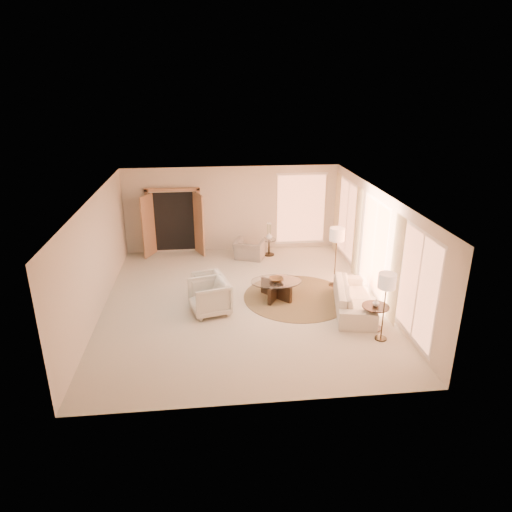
{
  "coord_description": "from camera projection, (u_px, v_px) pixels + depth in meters",
  "views": [
    {
      "loc": [
        -0.79,
        -10.56,
        5.32
      ],
      "look_at": [
        0.4,
        0.4,
        1.1
      ],
      "focal_mm": 32.0,
      "sensor_mm": 36.0,
      "label": 1
    }
  ],
  "objects": [
    {
      "name": "end_vase",
      "position": [
        376.0,
        303.0,
        10.28
      ],
      "size": [
        0.18,
        0.18,
        0.17
      ],
      "primitive_type": "imported",
      "rotation": [
        0.0,
        0.0,
        -0.13
      ],
      "color": "white",
      "rests_on": "end_table"
    },
    {
      "name": "armchair_left",
      "position": [
        208.0,
        285.0,
        11.84
      ],
      "size": [
        0.86,
        0.9,
        0.76
      ],
      "primitive_type": "imported",
      "rotation": [
        0.0,
        0.0,
        -1.3
      ],
      "color": "silver",
      "rests_on": "room"
    },
    {
      "name": "side_table",
      "position": [
        269.0,
        245.0,
        14.86
      ],
      "size": [
        0.46,
        0.46,
        0.54
      ],
      "rotation": [
        0.0,
        0.0,
        -0.08
      ],
      "color": "#2D2519",
      "rests_on": "room"
    },
    {
      "name": "bowl",
      "position": [
        276.0,
        279.0,
        11.81
      ],
      "size": [
        0.41,
        0.41,
        0.09
      ],
      "primitive_type": "imported",
      "rotation": [
        0.0,
        0.0,
        0.16
      ],
      "color": "brown",
      "rests_on": "coffee_table"
    },
    {
      "name": "area_rug",
      "position": [
        297.0,
        297.0,
        12.03
      ],
      "size": [
        3.46,
        3.46,
        0.01
      ],
      "primitive_type": "cylinder",
      "rotation": [
        0.0,
        0.0,
        -0.26
      ],
      "color": "#3F321D",
      "rests_on": "room"
    },
    {
      "name": "coffee_table",
      "position": [
        276.0,
        287.0,
        11.89
      ],
      "size": [
        1.46,
        1.46,
        0.49
      ],
      "rotation": [
        0.0,
        0.0,
        0.11
      ],
      "color": "black",
      "rests_on": "room"
    },
    {
      "name": "windows_right",
      "position": [
        375.0,
        247.0,
        11.74
      ],
      "size": [
        0.1,
        6.4,
        2.4
      ],
      "primitive_type": null,
      "color": "#F79362",
      "rests_on": "room"
    },
    {
      "name": "accent_chair",
      "position": [
        249.0,
        246.0,
        14.55
      ],
      "size": [
        1.07,
        0.89,
        0.8
      ],
      "primitive_type": "imported",
      "rotation": [
        0.0,
        0.0,
        2.78
      ],
      "color": "gray",
      "rests_on": "room"
    },
    {
      "name": "side_vase",
      "position": [
        269.0,
        236.0,
        14.74
      ],
      "size": [
        0.27,
        0.27,
        0.22
      ],
      "primitive_type": "imported",
      "rotation": [
        0.0,
        0.0,
        0.3
      ],
      "color": "white",
      "rests_on": "side_table"
    },
    {
      "name": "curtains_right",
      "position": [
        361.0,
        237.0,
        12.59
      ],
      "size": [
        0.06,
        5.2,
        2.6
      ],
      "primitive_type": null,
      "color": "beige",
      "rests_on": "room"
    },
    {
      "name": "window_back_corner",
      "position": [
        301.0,
        209.0,
        15.2
      ],
      "size": [
        1.7,
        0.1,
        2.4
      ],
      "primitive_type": null,
      "color": "#F79362",
      "rests_on": "room"
    },
    {
      "name": "floor_lamp_far",
      "position": [
        387.0,
        284.0,
        9.61
      ],
      "size": [
        0.38,
        0.38,
        1.57
      ],
      "rotation": [
        0.0,
        0.0,
        -0.17
      ],
      "color": "#2D2519",
      "rests_on": "room"
    },
    {
      "name": "sofa",
      "position": [
        354.0,
        298.0,
        11.26
      ],
      "size": [
        1.34,
        2.4,
        0.66
      ],
      "primitive_type": "imported",
      "rotation": [
        0.0,
        0.0,
        1.36
      ],
      "color": "silver",
      "rests_on": "room"
    },
    {
      "name": "armchair_right",
      "position": [
        210.0,
        296.0,
        11.08
      ],
      "size": [
        1.03,
        1.07,
        0.92
      ],
      "primitive_type": "imported",
      "rotation": [
        0.0,
        0.0,
        -1.32
      ],
      "color": "silver",
      "rests_on": "room"
    },
    {
      "name": "floor_lamp_near",
      "position": [
        337.0,
        237.0,
        12.23
      ],
      "size": [
        0.41,
        0.41,
        1.67
      ],
      "rotation": [
        0.0,
        0.0,
        -0.12
      ],
      "color": "#2D2519",
      "rests_on": "room"
    },
    {
      "name": "room",
      "position": [
        242.0,
        251.0,
        11.28
      ],
      "size": [
        7.04,
        8.04,
        2.83
      ],
      "color": "beige",
      "rests_on": "ground"
    },
    {
      "name": "french_doors",
      "position": [
        174.0,
        222.0,
        14.76
      ],
      "size": [
        1.95,
        0.66,
        2.16
      ],
      "color": "#A67854",
      "rests_on": "room"
    },
    {
      "name": "end_table",
      "position": [
        375.0,
        313.0,
        10.37
      ],
      "size": [
        0.61,
        0.61,
        0.58
      ],
      "rotation": [
        0.0,
        0.0,
        -0.29
      ],
      "color": "black",
      "rests_on": "room"
    }
  ]
}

